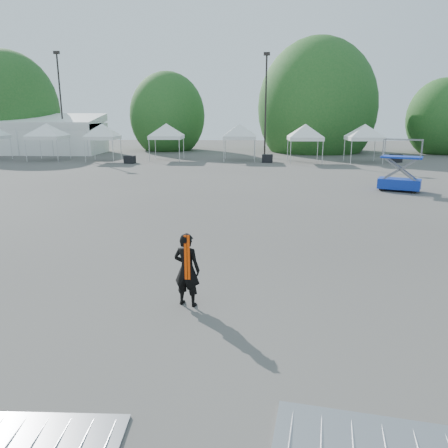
{
  "coord_description": "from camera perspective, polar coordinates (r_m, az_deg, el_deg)",
  "views": [
    {
      "loc": [
        1.15,
        -11.8,
        4.22
      ],
      "look_at": [
        0.58,
        -0.31,
        1.3
      ],
      "focal_mm": 35.0,
      "sensor_mm": 36.0,
      "label": 1
    }
  ],
  "objects": [
    {
      "name": "tent_d",
      "position": [
        41.31,
        -7.55,
        12.52
      ],
      "size": [
        4.14,
        4.14,
        3.88
      ],
      "color": "silver",
      "rests_on": "ground"
    },
    {
      "name": "man",
      "position": [
        9.8,
        -4.87,
        -5.94
      ],
      "size": [
        0.71,
        0.58,
        1.69
      ],
      "rotation": [
        0.0,
        0.0,
        2.82
      ],
      "color": "black",
      "rests_on": "ground"
    },
    {
      "name": "crate_mid",
      "position": [
        39.07,
        5.69,
        8.51
      ],
      "size": [
        0.99,
        0.81,
        0.71
      ],
      "primitive_type": "cube",
      "rotation": [
        0.0,
        0.0,
        -0.12
      ],
      "color": "black",
      "rests_on": "ground"
    },
    {
      "name": "tree_mid_e",
      "position": [
        51.4,
        12.03,
        14.65
      ],
      "size": [
        5.12,
        5.12,
        7.79
      ],
      "color": "#382314",
      "rests_on": "ground"
    },
    {
      "name": "barrier_mid",
      "position": [
        6.63,
        18.46,
        -25.73
      ],
      "size": [
        2.65,
        1.66,
        0.08
      ],
      "rotation": [
        0.0,
        0.0,
        -0.18
      ],
      "color": "#979A9F",
      "rests_on": "ground"
    },
    {
      "name": "tree_far_w",
      "position": [
        56.72,
        -26.49,
        13.13
      ],
      "size": [
        4.8,
        4.8,
        7.3
      ],
      "color": "#382314",
      "rests_on": "ground"
    },
    {
      "name": "tent_f",
      "position": [
        39.44,
        10.61,
        12.33
      ],
      "size": [
        4.11,
        4.11,
        3.88
      ],
      "color": "silver",
      "rests_on": "ground"
    },
    {
      "name": "barrier_left",
      "position": [
        6.87,
        -21.87,
        -24.52
      ],
      "size": [
        1.97,
        1.01,
        0.06
      ],
      "rotation": [
        0.0,
        0.0,
        0.02
      ],
      "color": "#979A9F",
      "rests_on": "ground"
    },
    {
      "name": "tent_c",
      "position": [
        41.5,
        -15.66,
        12.14
      ],
      "size": [
        3.84,
        3.84,
        3.88
      ],
      "color": "silver",
      "rests_on": "ground"
    },
    {
      "name": "crate_east",
      "position": [
        41.97,
        21.53,
        7.99
      ],
      "size": [
        1.01,
        0.84,
        0.71
      ],
      "primitive_type": "cube",
      "rotation": [
        0.0,
        0.0,
        0.15
      ],
      "color": "black",
      "rests_on": "ground"
    },
    {
      "name": "light_pole_east",
      "position": [
        43.85,
        5.48,
        15.89
      ],
      "size": [
        0.6,
        0.25,
        9.8
      ],
      "color": "black",
      "rests_on": "ground"
    },
    {
      "name": "tent_e",
      "position": [
        40.47,
        2.07,
        12.6
      ],
      "size": [
        4.17,
        4.17,
        3.88
      ],
      "color": "silver",
      "rests_on": "ground"
    },
    {
      "name": "ground",
      "position": [
        12.58,
        -2.58,
        -5.36
      ],
      "size": [
        120.0,
        120.0,
        0.0
      ],
      "primitive_type": "plane",
      "color": "#474442",
      "rests_on": "ground"
    },
    {
      "name": "marquee",
      "position": [
        52.26,
        -23.88,
        10.6
      ],
      "size": [
        15.0,
        6.25,
        4.23
      ],
      "color": "white",
      "rests_on": "ground"
    },
    {
      "name": "tree_mid_w",
      "position": [
        52.6,
        -7.38,
        13.83
      ],
      "size": [
        4.16,
        4.16,
        6.33
      ],
      "color": "#382314",
      "rests_on": "ground"
    },
    {
      "name": "crate_west",
      "position": [
        39.09,
        -12.2,
        8.23
      ],
      "size": [
        0.99,
        0.85,
        0.67
      ],
      "primitive_type": "cube",
      "rotation": [
        0.0,
        0.0,
        -0.24
      ],
      "color": "black",
      "rests_on": "ground"
    },
    {
      "name": "tent_b",
      "position": [
        43.85,
        -22.18,
        11.71
      ],
      "size": [
        4.35,
        4.35,
        3.88
      ],
      "color": "silver",
      "rests_on": "ground"
    },
    {
      "name": "tree_far_e",
      "position": [
        53.07,
        26.63,
        12.15
      ],
      "size": [
        3.84,
        3.84,
        5.84
      ],
      "color": "#382314",
      "rests_on": "ground"
    },
    {
      "name": "tent_g",
      "position": [
        40.73,
        17.94,
        11.95
      ],
      "size": [
        4.12,
        4.12,
        3.88
      ],
      "color": "silver",
      "rests_on": "ground"
    },
    {
      "name": "scissor_lift",
      "position": [
        26.17,
        22.11,
        7.12
      ],
      "size": [
        2.47,
        1.91,
        2.85
      ],
      "rotation": [
        0.0,
        0.0,
        -0.42
      ],
      "color": "#0B169B",
      "rests_on": "ground"
    },
    {
      "name": "light_pole_west",
      "position": [
        49.66,
        -20.58,
        15.18
      ],
      "size": [
        0.6,
        0.25,
        10.3
      ],
      "color": "black",
      "rests_on": "ground"
    }
  ]
}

